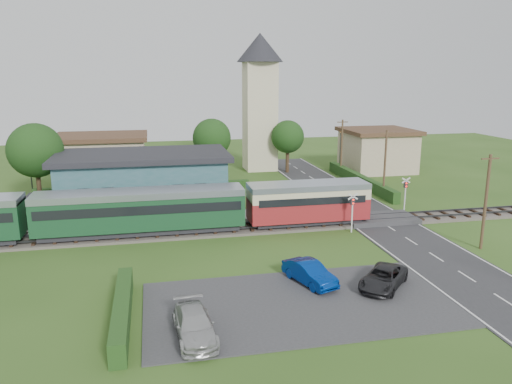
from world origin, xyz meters
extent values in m
plane|color=#2D4C19|center=(0.00, 0.00, 0.00)|extent=(120.00, 120.00, 0.00)
cube|color=#4C443D|center=(0.00, 2.00, 0.10)|extent=(76.00, 3.20, 0.20)
cube|color=#3F3F47|center=(0.00, 1.28, 0.42)|extent=(76.00, 0.08, 0.15)
cube|color=#3F3F47|center=(0.00, 2.72, 0.42)|extent=(76.00, 0.08, 0.15)
cube|color=#28282B|center=(10.00, 0.00, 0.03)|extent=(6.00, 70.00, 0.05)
cube|color=#333335|center=(-1.50, -12.00, 0.04)|extent=(17.00, 9.00, 0.08)
cube|color=#333335|center=(10.00, 2.00, 0.23)|extent=(6.20, 3.40, 0.45)
cube|color=gray|center=(-10.00, 5.20, 0.23)|extent=(30.00, 3.00, 0.45)
cube|color=beige|center=(-18.00, 5.20, 1.65)|extent=(2.00, 2.00, 2.40)
cube|color=#232328|center=(-18.00, 5.20, 2.93)|extent=(2.30, 2.30, 0.15)
cube|color=#2C5F64|center=(-10.00, 11.00, 2.40)|extent=(15.00, 8.00, 4.80)
cube|color=#232328|center=(-10.00, 11.00, 5.05)|extent=(16.00, 9.00, 0.50)
cube|color=#232328|center=(-10.00, 7.06, 1.10)|extent=(1.20, 0.12, 2.20)
cube|color=black|center=(-15.00, 7.06, 2.40)|extent=(1.00, 0.12, 1.20)
cube|color=black|center=(-13.00, 7.06, 2.40)|extent=(1.00, 0.12, 1.20)
cube|color=black|center=(-7.00, 7.06, 2.40)|extent=(1.00, 0.12, 1.20)
cube|color=black|center=(-5.00, 7.06, 2.40)|extent=(1.00, 0.12, 1.20)
cube|color=#232328|center=(3.44, 2.00, 0.59)|extent=(9.00, 2.20, 0.50)
cube|color=maroon|center=(3.44, 2.00, 1.59)|extent=(10.00, 2.80, 1.80)
cube|color=beige|center=(3.44, 2.00, 2.84)|extent=(10.00, 2.82, 0.90)
cube|color=black|center=(3.44, 2.00, 2.49)|extent=(9.00, 2.88, 0.60)
cube|color=#9AA4B1|center=(3.44, 2.00, 3.49)|extent=(10.00, 2.90, 0.45)
cube|color=#232328|center=(-10.16, 2.00, 0.59)|extent=(15.20, 2.20, 0.50)
cube|color=#154123|center=(-10.16, 2.00, 2.09)|extent=(16.00, 2.80, 2.60)
cube|color=black|center=(-10.16, 2.00, 2.49)|extent=(15.40, 2.86, 0.70)
cube|color=#9AA4B1|center=(-10.16, 2.00, 3.49)|extent=(16.00, 2.90, 0.50)
cube|color=beige|center=(5.00, 28.00, 7.00)|extent=(4.00, 4.00, 14.00)
cone|color=#232328|center=(5.00, 28.00, 15.80)|extent=(6.00, 6.00, 3.60)
cube|color=tan|center=(-15.00, 25.00, 2.50)|extent=(10.00, 8.00, 5.00)
cube|color=#472D1E|center=(-15.00, 25.00, 5.25)|extent=(10.80, 8.80, 0.50)
cube|color=tan|center=(20.00, 24.00, 2.50)|extent=(8.00, 8.00, 5.00)
cube|color=#472D1E|center=(20.00, 24.00, 5.25)|extent=(8.80, 8.80, 0.50)
cube|color=#193814|center=(-11.00, -12.00, 0.60)|extent=(0.80, 9.00, 1.20)
cube|color=#193814|center=(14.20, 16.00, 0.60)|extent=(0.80, 18.00, 1.20)
cube|color=#193814|center=(-10.00, 15.50, 0.65)|extent=(22.00, 0.80, 1.30)
cylinder|color=#332316|center=(-20.00, 14.00, 2.06)|extent=(0.44, 0.44, 4.12)
sphere|color=#143311|center=(-20.00, 14.00, 5.40)|extent=(5.20, 5.20, 5.20)
cylinder|color=#332316|center=(-2.00, 23.00, 1.93)|extent=(0.44, 0.44, 3.85)
sphere|color=#143311|center=(-2.00, 23.00, 5.04)|extent=(4.60, 4.60, 4.60)
cylinder|color=#332316|center=(8.00, 25.00, 1.79)|extent=(0.44, 0.44, 3.58)
sphere|color=#143311|center=(8.00, 25.00, 4.68)|extent=(4.20, 4.20, 4.20)
cylinder|color=#473321|center=(14.20, -6.00, 3.50)|extent=(0.22, 0.22, 7.00)
cube|color=#473321|center=(14.20, -6.00, 6.70)|extent=(1.40, 0.10, 0.10)
cylinder|color=#473321|center=(14.20, 10.00, 3.50)|extent=(0.22, 0.22, 7.00)
cube|color=#473321|center=(14.20, 10.00, 6.70)|extent=(1.40, 0.10, 0.10)
cylinder|color=#473321|center=(14.20, 22.00, 3.50)|extent=(0.22, 0.22, 7.00)
cube|color=#473321|center=(14.20, 22.00, 6.70)|extent=(1.40, 0.10, 0.10)
cylinder|color=silver|center=(6.40, -0.40, 1.50)|extent=(0.12, 0.12, 3.00)
cube|color=#232328|center=(6.40, -0.40, 2.60)|extent=(0.35, 0.18, 0.55)
sphere|color=#FF190C|center=(6.40, -0.52, 2.75)|extent=(0.14, 0.14, 0.14)
sphere|color=#FF190C|center=(6.40, -0.52, 2.45)|extent=(0.14, 0.14, 0.14)
cube|color=silver|center=(6.40, -0.40, 3.00)|extent=(0.84, 0.05, 0.55)
cube|color=silver|center=(6.40, -0.40, 3.00)|extent=(0.84, 0.05, 0.55)
cylinder|color=silver|center=(13.60, 4.40, 1.50)|extent=(0.12, 0.12, 3.00)
cube|color=#232328|center=(13.60, 4.40, 2.60)|extent=(0.35, 0.18, 0.55)
sphere|color=#FF190C|center=(13.60, 4.28, 2.75)|extent=(0.14, 0.14, 0.14)
sphere|color=#FF190C|center=(13.60, 4.28, 2.45)|extent=(0.14, 0.14, 0.14)
cube|color=silver|center=(13.60, 4.40, 3.00)|extent=(0.84, 0.05, 0.55)
cube|color=silver|center=(13.60, 4.40, 3.00)|extent=(0.84, 0.05, 0.55)
cylinder|color=#3F3F47|center=(-22.00, 20.00, 2.50)|extent=(0.14, 0.14, 5.00)
sphere|color=orange|center=(-22.00, 20.00, 5.00)|extent=(0.30, 0.30, 0.30)
cylinder|color=#3F3F47|center=(16.00, 27.00, 2.50)|extent=(0.14, 0.14, 5.00)
sphere|color=orange|center=(16.00, 27.00, 5.00)|extent=(0.30, 0.30, 0.30)
imported|color=navy|center=(9.52, 9.95, 0.68)|extent=(3.84, 1.83, 1.27)
imported|color=navy|center=(-0.08, -9.50, 0.75)|extent=(2.69, 4.30, 1.34)
imported|color=#ABABAB|center=(-7.50, -14.50, 0.72)|extent=(2.11, 4.55, 1.29)
imported|color=black|center=(4.04, -10.97, 0.68)|extent=(4.39, 4.48, 1.19)
imported|color=gray|center=(-2.41, 5.36, 1.32)|extent=(0.74, 0.63, 1.73)
imported|color=gray|center=(-16.75, 4.40, 1.43)|extent=(0.91, 1.08, 1.96)
camera|label=1|loc=(-9.10, -36.52, 12.50)|focal=35.00mm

